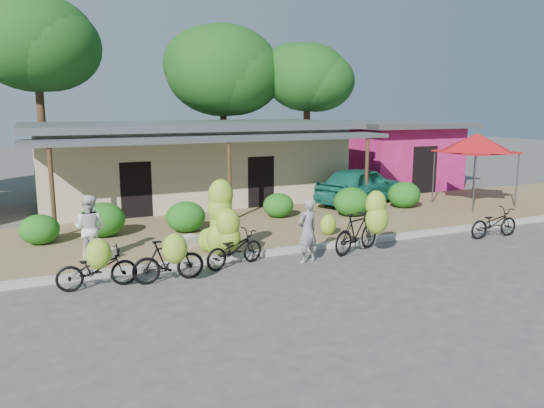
# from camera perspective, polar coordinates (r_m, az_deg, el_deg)

# --- Properties ---
(ground) EXTENTS (100.00, 100.00, 0.00)m
(ground) POSITION_cam_1_polar(r_m,az_deg,el_deg) (13.03, 4.88, -7.54)
(ground) COLOR #474442
(ground) RESTS_ON ground
(sidewalk) EXTENTS (60.00, 6.00, 0.12)m
(sidewalk) POSITION_cam_1_polar(r_m,az_deg,el_deg) (17.37, -3.27, -2.71)
(sidewalk) COLOR olive
(sidewalk) RESTS_ON ground
(curb) EXTENTS (60.00, 0.25, 0.15)m
(curb) POSITION_cam_1_polar(r_m,az_deg,el_deg) (14.70, 1.03, -5.09)
(curb) COLOR #A8A399
(curb) RESTS_ON ground
(shop_main) EXTENTS (13.00, 8.50, 3.35)m
(shop_main) POSITION_cam_1_polar(r_m,az_deg,el_deg) (22.66, -8.83, 4.54)
(shop_main) COLOR #BAB18C
(shop_main) RESTS_ON ground
(shop_pink) EXTENTS (6.00, 6.00, 3.25)m
(shop_pink) POSITION_cam_1_polar(r_m,az_deg,el_deg) (27.49, 12.77, 5.33)
(shop_pink) COLOR #D42080
(shop_pink) RESTS_ON ground
(tree_far_center) EXTENTS (5.51, 5.42, 8.97)m
(tree_far_center) POSITION_cam_1_polar(r_m,az_deg,el_deg) (27.02, -24.53, 15.69)
(tree_far_center) COLOR #4B351E
(tree_far_center) RESTS_ON ground
(tree_center_right) EXTENTS (6.05, 6.00, 8.27)m
(tree_center_right) POSITION_cam_1_polar(r_m,az_deg,el_deg) (29.02, -5.78, 14.30)
(tree_center_right) COLOR #4B351E
(tree_center_right) RESTS_ON ground
(tree_near_right) EXTENTS (4.61, 4.44, 7.32)m
(tree_near_right) POSITION_cam_1_polar(r_m,az_deg,el_deg) (28.76, 3.36, 13.63)
(tree_near_right) COLOR #4B351E
(tree_near_right) RESTS_ON ground
(hedge_0) EXTENTS (1.11, 0.99, 0.86)m
(hedge_0) POSITION_cam_1_polar(r_m,az_deg,el_deg) (16.55, -23.74, -2.52)
(hedge_0) COLOR #195814
(hedge_0) RESTS_ON sidewalk
(hedge_1) EXTENTS (1.34, 1.21, 1.04)m
(hedge_1) POSITION_cam_1_polar(r_m,az_deg,el_deg) (16.81, -17.74, -1.61)
(hedge_1) COLOR #195814
(hedge_1) RESTS_ON sidewalk
(hedge_2) EXTENTS (1.24, 1.12, 0.97)m
(hedge_2) POSITION_cam_1_polar(r_m,az_deg,el_deg) (16.82, -9.27, -1.37)
(hedge_2) COLOR #195814
(hedge_2) RESTS_ON sidewalk
(hedge_3) EXTENTS (1.11, 1.00, 0.87)m
(hedge_3) POSITION_cam_1_polar(r_m,az_deg,el_deg) (18.80, 0.69, -0.14)
(hedge_3) COLOR #195814
(hedge_3) RESTS_ON sidewalk
(hedge_4) EXTENTS (1.33, 1.20, 1.04)m
(hedge_4) POSITION_cam_1_polar(r_m,az_deg,el_deg) (19.23, 8.56, 0.24)
(hedge_4) COLOR #195814
(hedge_4) RESTS_ON sidewalk
(hedge_5) EXTENTS (1.30, 1.17, 1.01)m
(hedge_5) POSITION_cam_1_polar(r_m,az_deg,el_deg) (21.23, 14.02, 0.98)
(hedge_5) COLOR #195814
(hedge_5) RESTS_ON sidewalk
(red_canopy) EXTENTS (3.50, 3.50, 2.86)m
(red_canopy) POSITION_cam_1_polar(r_m,az_deg,el_deg) (22.44, 21.15, 6.19)
(red_canopy) COLOR #59595E
(red_canopy) RESTS_ON sidewalk
(bike_far_left) EXTENTS (1.77, 1.20, 1.31)m
(bike_far_left) POSITION_cam_1_polar(r_m,az_deg,el_deg) (12.40, -18.29, -6.41)
(bike_far_left) COLOR black
(bike_far_left) RESTS_ON ground
(bike_left) EXTENTS (1.68, 1.12, 1.30)m
(bike_left) POSITION_cam_1_polar(r_m,az_deg,el_deg) (12.40, -10.96, -5.80)
(bike_left) COLOR black
(bike_left) RESTS_ON ground
(bike_center) EXTENTS (1.84, 1.38, 2.19)m
(bike_center) POSITION_cam_1_polar(r_m,az_deg,el_deg) (13.63, -4.86, -2.89)
(bike_center) COLOR black
(bike_center) RESTS_ON ground
(bike_right) EXTENTS (1.96, 1.45, 1.82)m
(bike_right) POSITION_cam_1_polar(r_m,az_deg,el_deg) (14.75, 9.71, -2.43)
(bike_right) COLOR black
(bike_right) RESTS_ON ground
(bike_far_right) EXTENTS (1.79, 0.68, 0.93)m
(bike_far_right) POSITION_cam_1_polar(r_m,az_deg,el_deg) (17.77, 22.75, -1.89)
(bike_far_right) COLOR black
(bike_far_right) RESTS_ON ground
(loose_banana_a) EXTENTS (0.56, 0.48, 0.71)m
(loose_banana_a) POSITION_cam_1_polar(r_m,az_deg,el_deg) (14.40, -6.47, -3.85)
(loose_banana_a) COLOR #9CC431
(loose_banana_a) RESTS_ON sidewalk
(loose_banana_b) EXTENTS (0.51, 0.43, 0.63)m
(loose_banana_b) POSITION_cam_1_polar(r_m,az_deg,el_deg) (14.54, -6.98, -3.86)
(loose_banana_b) COLOR #9CC431
(loose_banana_b) RESTS_ON sidewalk
(loose_banana_c) EXTENTS (0.52, 0.44, 0.65)m
(loose_banana_c) POSITION_cam_1_polar(r_m,az_deg,el_deg) (16.35, 6.06, -2.21)
(loose_banana_c) COLOR #9CC431
(loose_banana_c) RESTS_ON sidewalk
(sack_near) EXTENTS (0.94, 0.69, 0.30)m
(sack_near) POSITION_cam_1_polar(r_m,az_deg,el_deg) (15.05, -9.59, -4.09)
(sack_near) COLOR beige
(sack_near) RESTS_ON sidewalk
(sack_far) EXTENTS (0.82, 0.78, 0.28)m
(sack_far) POSITION_cam_1_polar(r_m,az_deg,el_deg) (14.48, -18.02, -5.10)
(sack_far) COLOR beige
(sack_far) RESTS_ON sidewalk
(vendor) EXTENTS (0.70, 0.55, 1.70)m
(vendor) POSITION_cam_1_polar(r_m,az_deg,el_deg) (13.76, 3.84, -2.87)
(vendor) COLOR gray
(vendor) RESTS_ON ground
(bystander) EXTENTS (1.05, 0.99, 1.71)m
(bystander) POSITION_cam_1_polar(r_m,az_deg,el_deg) (14.22, -19.02, -2.46)
(bystander) COLOR silver
(bystander) RESTS_ON sidewalk
(teal_van) EXTENTS (4.79, 3.31, 1.51)m
(teal_van) POSITION_cam_1_polar(r_m,az_deg,el_deg) (21.67, 9.57, 2.00)
(teal_van) COLOR #166553
(teal_van) RESTS_ON sidewalk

